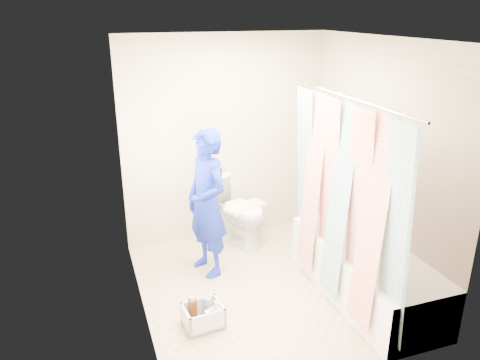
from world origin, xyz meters
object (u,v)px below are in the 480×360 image
object	(u,v)px
toilet	(238,209)
plumber	(207,204)
cleaning_caddy	(204,316)
bathtub	(365,271)

from	to	relation	value
toilet	plumber	bearing A→B (deg)	-154.74
toilet	cleaning_caddy	xyz separation A→B (m)	(-0.81, -1.45, -0.31)
toilet	plumber	size ratio (longest dim) A/B	0.52
bathtub	cleaning_caddy	xyz separation A→B (m)	(-1.58, 0.05, -0.17)
bathtub	plumber	bearing A→B (deg)	144.13
toilet	cleaning_caddy	distance (m)	1.69
cleaning_caddy	bathtub	bearing A→B (deg)	-7.55
plumber	cleaning_caddy	size ratio (longest dim) A/B	4.31
bathtub	cleaning_caddy	bearing A→B (deg)	178.05
bathtub	plumber	size ratio (longest dim) A/B	1.13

